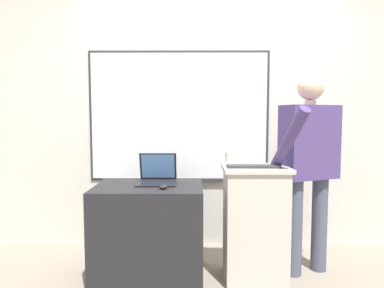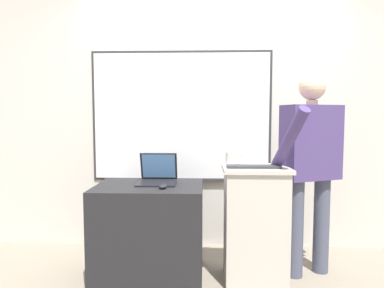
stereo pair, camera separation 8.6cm
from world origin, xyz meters
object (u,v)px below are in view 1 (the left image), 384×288
at_px(computer_mouse_by_laptop, 163,187).
at_px(wireless_keyboard, 253,166).
at_px(side_desk, 149,231).
at_px(person_presenter, 309,158).
at_px(coffee_mug, 231,158).
at_px(lectern_podium, 255,223).
at_px(laptop, 157,174).

bearing_deg(computer_mouse_by_laptop, wireless_keyboard, 4.97).
xyz_separation_m(side_desk, person_presenter, (1.32, 0.09, 0.59)).
bearing_deg(wireless_keyboard, side_desk, 174.71).
xyz_separation_m(computer_mouse_by_laptop, coffee_mug, (0.55, 0.25, 0.19)).
distance_m(wireless_keyboard, computer_mouse_by_laptop, 0.72).
distance_m(person_presenter, wireless_keyboard, 0.52).
xyz_separation_m(lectern_podium, side_desk, (-0.86, 0.02, -0.08)).
bearing_deg(laptop, coffee_mug, 2.41).
height_order(lectern_podium, computer_mouse_by_laptop, lectern_podium).
bearing_deg(lectern_podium, wireless_keyboard, -117.75).
distance_m(side_desk, wireless_keyboard, 1.00).
distance_m(side_desk, person_presenter, 1.45).
distance_m(person_presenter, computer_mouse_by_laptop, 1.23).
height_order(wireless_keyboard, computer_mouse_by_laptop, wireless_keyboard).
height_order(lectern_podium, coffee_mug, coffee_mug).
bearing_deg(coffee_mug, lectern_podium, -38.07).
distance_m(person_presenter, laptop, 1.27).
relative_size(lectern_podium, coffee_mug, 6.27).
bearing_deg(computer_mouse_by_laptop, person_presenter, 10.94).
bearing_deg(side_desk, wireless_keyboard, -5.29).
bearing_deg(coffee_mug, laptop, -177.59).
relative_size(laptop, computer_mouse_by_laptop, 3.17).
distance_m(lectern_podium, computer_mouse_by_laptop, 0.80).
xyz_separation_m(laptop, wireless_keyboard, (0.77, -0.17, 0.09)).
height_order(side_desk, wireless_keyboard, wireless_keyboard).
bearing_deg(wireless_keyboard, coffee_mug, 127.87).
height_order(laptop, coffee_mug, coffee_mug).
xyz_separation_m(lectern_podium, wireless_keyboard, (-0.03, -0.05, 0.47)).
height_order(lectern_podium, person_presenter, person_presenter).
xyz_separation_m(person_presenter, coffee_mug, (-0.64, 0.02, 0.00)).
bearing_deg(laptop, computer_mouse_by_laptop, -72.93).
distance_m(lectern_podium, wireless_keyboard, 0.47).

